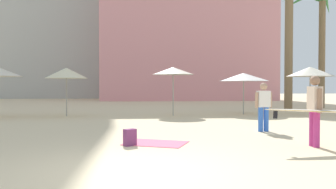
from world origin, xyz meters
TOP-DOWN VIEW (x-y plane):
  - ground at (0.00, 0.00)m, footprint 120.00×120.00m
  - hotel_pink at (5.16, 33.43)m, footprint 18.24×10.91m
  - palm_tree_center at (12.35, 16.40)m, footprint 5.61×4.85m
  - cafe_umbrella_0 at (8.86, 11.16)m, footprint 2.43×2.43m
  - cafe_umbrella_1 at (-3.55, 11.22)m, footprint 2.07×2.07m
  - cafe_umbrella_3 at (5.53, 11.80)m, footprint 2.64×2.64m
  - cafe_umbrella_5 at (1.73, 11.24)m, footprint 2.10×2.10m
  - beach_towel at (0.48, 2.87)m, footprint 1.83×1.57m
  - backpack at (-0.18, 2.58)m, footprint 0.35×0.34m
  - person_far_left at (4.36, 1.97)m, footprint 2.86×0.85m
  - person_near_right at (4.12, 4.96)m, footprint 0.61×0.28m

SIDE VIEW (x-z plane):
  - ground at x=0.00m, z-range 0.00..0.00m
  - beach_towel at x=0.48m, z-range 0.00..0.01m
  - backpack at x=-0.18m, z-range -0.01..0.41m
  - person_near_right at x=4.12m, z-range 0.07..1.67m
  - person_far_left at x=4.36m, z-range 0.06..1.81m
  - cafe_umbrella_3 at x=5.53m, z-range 0.88..3.06m
  - cafe_umbrella_1 at x=-3.55m, z-range 0.93..3.33m
  - cafe_umbrella_0 at x=8.86m, z-range 0.99..3.49m
  - cafe_umbrella_5 at x=1.73m, z-range 1.03..3.48m
  - palm_tree_center at x=12.35m, z-range 2.78..11.68m
  - hotel_pink at x=5.16m, z-range 0.00..16.97m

